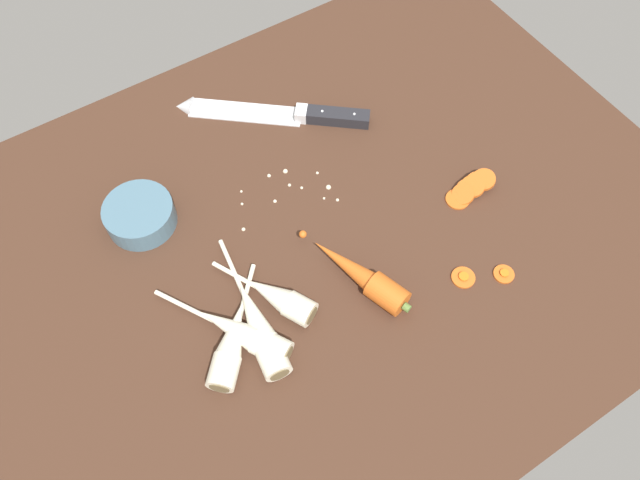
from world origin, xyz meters
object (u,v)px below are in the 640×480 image
object	(u,v)px
parsnip_mid_left	(231,344)
carrot_slice_stray_mid	(504,274)
whole_carrot	(362,276)
parsnip_mid_right	(279,298)
carrot_slice_stack	(470,189)
parsnip_front	(259,327)
carrot_slice_stray_near	(463,277)
prep_bowl	(140,215)
chefs_knife	(269,112)
parsnip_back	(243,333)

from	to	relation	value
parsnip_mid_left	carrot_slice_stray_mid	world-z (taller)	parsnip_mid_left
parsnip_mid_left	whole_carrot	bearing A→B (deg)	-2.50
parsnip_mid_right	carrot_slice_stack	bearing A→B (deg)	0.85
parsnip_front	carrot_slice_stray_near	xyz separation A→B (cm)	(30.29, -8.97, -1.62)
parsnip_mid_left	prep_bowl	bearing A→B (deg)	93.92
parsnip_mid_left	carrot_slice_stray_near	distance (cm)	35.96
chefs_knife	parsnip_front	bearing A→B (deg)	-122.10
parsnip_mid_left	prep_bowl	distance (cm)	26.67
whole_carrot	prep_bowl	distance (cm)	36.04
whole_carrot	parsnip_front	distance (cm)	16.91
whole_carrot	carrot_slice_stray_near	xyz separation A→B (cm)	(13.42, -7.79, -1.74)
whole_carrot	parsnip_mid_right	size ratio (longest dim) A/B	1.21
chefs_knife	carrot_slice_stray_mid	size ratio (longest dim) A/B	9.10
carrot_slice_stray_mid	prep_bowl	size ratio (longest dim) A/B	0.29
parsnip_mid_left	parsnip_back	bearing A→B (deg)	15.33
chefs_knife	parsnip_mid_right	distance (cm)	36.92
parsnip_mid_left	parsnip_mid_right	bearing A→B (deg)	15.66
parsnip_back	whole_carrot	bearing A→B (deg)	-4.55
carrot_slice_stack	carrot_slice_stray_mid	world-z (taller)	carrot_slice_stack
parsnip_mid_right	carrot_slice_stray_near	size ratio (longest dim) A/B	4.52
parsnip_mid_left	parsnip_back	xyz separation A→B (cm)	(2.18, 0.60, -0.00)
whole_carrot	prep_bowl	size ratio (longest dim) A/B	1.81
carrot_slice_stack	parsnip_mid_right	bearing A→B (deg)	-179.15
parsnip_back	carrot_slice_stray_near	bearing A→B (deg)	-15.92
parsnip_front	parsnip_mid_left	bearing A→B (deg)	-176.86
carrot_slice_stray_near	carrot_slice_stray_mid	size ratio (longest dim) A/B	1.14
whole_carrot	carrot_slice_stack	bearing A→B (deg)	9.50
carrot_slice_stack	carrot_slice_stray_mid	bearing A→B (deg)	-110.04
chefs_knife	parsnip_mid_right	bearing A→B (deg)	-117.83
parsnip_back	carrot_slice_stack	xyz separation A→B (cm)	(43.59, 2.54, -1.02)
chefs_knife	carrot_slice_stray_near	size ratio (longest dim) A/B	7.98
chefs_knife	prep_bowl	world-z (taller)	prep_bowl
whole_carrot	prep_bowl	bearing A→B (deg)	130.16
carrot_slice_stack	carrot_slice_stray_mid	distance (cm)	15.68
parsnip_mid_right	carrot_slice_stack	distance (cm)	36.52
parsnip_mid_left	parsnip_back	world-z (taller)	same
chefs_knife	carrot_slice_stray_near	xyz separation A→B (cm)	(8.36, -43.95, -0.29)
prep_bowl	carrot_slice_stack	bearing A→B (deg)	-26.25
carrot_slice_stray_mid	carrot_slice_stack	bearing A→B (deg)	69.96
parsnip_back	carrot_slice_stack	distance (cm)	43.68
carrot_slice_stray_mid	prep_bowl	world-z (taller)	prep_bowl
prep_bowl	carrot_slice_stray_near	bearing A→B (deg)	-43.94
chefs_knife	prep_bowl	bearing A→B (deg)	-163.07
chefs_knife	whole_carrot	size ratio (longest dim) A/B	1.46
carrot_slice_stack	parsnip_mid_left	bearing A→B (deg)	-176.08
carrot_slice_stray_near	chefs_knife	bearing A→B (deg)	100.76
parsnip_mid_left	parsnip_back	distance (cm)	2.26
parsnip_front	carrot_slice_stack	bearing A→B (deg)	4.01
whole_carrot	carrot_slice_stray_near	world-z (taller)	whole_carrot
parsnip_front	parsnip_mid_left	world-z (taller)	same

